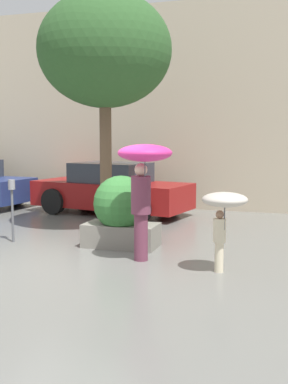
% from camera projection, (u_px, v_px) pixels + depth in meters
% --- Properties ---
extents(ground_plane, '(40.00, 40.00, 0.00)m').
position_uv_depth(ground_plane, '(71.00, 259.00, 8.49)').
color(ground_plane, slate).
extents(building_facade, '(18.00, 0.30, 6.00)m').
position_uv_depth(building_facade, '(166.00, 108.00, 14.30)').
color(building_facade, '#B7A88E').
rests_on(building_facade, ground).
extents(planter_box, '(1.44, 1.08, 1.40)m').
position_uv_depth(planter_box, '(121.00, 212.00, 9.40)').
color(planter_box, gray).
rests_on(planter_box, ground).
extents(person_adult, '(0.92, 0.92, 2.03)m').
position_uv_depth(person_adult, '(144.00, 173.00, 8.16)').
color(person_adult, brown).
rests_on(person_adult, ground).
extents(person_child, '(0.72, 0.72, 1.29)m').
position_uv_depth(person_child, '(224.00, 207.00, 7.53)').
color(person_child, beige).
rests_on(person_child, ground).
extents(parked_car_near, '(4.66, 2.55, 1.43)m').
position_uv_depth(parked_car_near, '(111.00, 190.00, 13.40)').
color(parked_car_near, maroon).
rests_on(parked_car_near, ground).
extents(street_tree, '(2.98, 2.98, 5.32)m').
position_uv_depth(street_tree, '(105.00, 51.00, 10.64)').
color(street_tree, brown).
rests_on(street_tree, ground).
extents(parking_meter, '(0.14, 0.14, 1.29)m').
position_uv_depth(parking_meter, '(12.00, 197.00, 9.78)').
color(parking_meter, '#595B60').
rests_on(parking_meter, ground).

